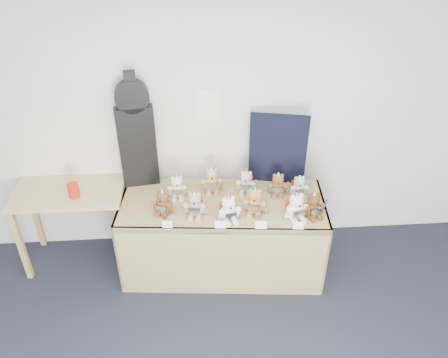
{
  "coord_description": "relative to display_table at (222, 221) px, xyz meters",
  "views": [
    {
      "loc": [
        -0.18,
        -1.19,
        3.12
      ],
      "look_at": [
        0.05,
        1.92,
        1.09
      ],
      "focal_mm": 35.0,
      "sensor_mm": 36.0,
      "label": 1
    }
  ],
  "objects": [
    {
      "name": "teddy_back_centre_right",
      "position": [
        0.24,
        0.23,
        0.27
      ],
      "size": [
        0.21,
        0.19,
        0.25
      ],
      "rotation": [
        0.0,
        0.0,
        -0.2
      ],
      "color": "beige",
      "rests_on": "display_table"
    },
    {
      "name": "teddy_front_centre",
      "position": [
        0.04,
        -0.18,
        0.27
      ],
      "size": [
        0.22,
        0.2,
        0.27
      ],
      "rotation": [
        0.0,
        0.0,
        0.24
      ],
      "color": "white",
      "rests_on": "display_table"
    },
    {
      "name": "teddy_back_centre_left",
      "position": [
        -0.08,
        0.27,
        0.28
      ],
      "size": [
        0.23,
        0.19,
        0.28
      ],
      "rotation": [
        0.0,
        0.0,
        0.04
      ],
      "color": "tan",
      "rests_on": "display_table"
    },
    {
      "name": "display_table",
      "position": [
        0.0,
        0.0,
        0.0
      ],
      "size": [
        1.93,
        0.94,
        0.78
      ],
      "rotation": [
        0.0,
        0.0,
        -0.09
      ],
      "color": "olive",
      "rests_on": "floor"
    },
    {
      "name": "entry_card_d",
      "position": [
        0.61,
        -0.35,
        0.2
      ],
      "size": [
        0.09,
        0.03,
        0.06
      ],
      "primitive_type": "cube",
      "rotation": [
        -0.24,
        0.0,
        -0.09
      ],
      "color": "white",
      "rests_on": "display_table"
    },
    {
      "name": "navy_board",
      "position": [
        0.55,
        0.38,
        0.52
      ],
      "size": [
        0.53,
        0.13,
        0.71
      ],
      "primitive_type": "cube",
      "rotation": [
        0.0,
        0.0,
        -0.22
      ],
      "color": "black",
      "rests_on": "display_table"
    },
    {
      "name": "side_table",
      "position": [
        -1.41,
        0.28,
        0.09
      ],
      "size": [
        1.0,
        0.55,
        0.83
      ],
      "rotation": [
        0.0,
        0.0,
        -0.0
      ],
      "color": "tan",
      "rests_on": "floor"
    },
    {
      "name": "room_shell",
      "position": [
        -0.09,
        0.55,
        0.92
      ],
      "size": [
        6.0,
        6.0,
        6.0
      ],
      "color": "silver",
      "rests_on": "floor"
    },
    {
      "name": "entry_card_b",
      "position": [
        -0.03,
        -0.29,
        0.2
      ],
      "size": [
        0.1,
        0.03,
        0.07
      ],
      "primitive_type": "cube",
      "rotation": [
        -0.24,
        0.0,
        -0.09
      ],
      "color": "white",
      "rests_on": "display_table"
    },
    {
      "name": "teddy_front_far_left",
      "position": [
        -0.52,
        -0.04,
        0.27
      ],
      "size": [
        0.21,
        0.2,
        0.26
      ],
      "rotation": [
        0.0,
        0.0,
        -0.3
      ],
      "color": "brown",
      "rests_on": "display_table"
    },
    {
      "name": "guitar_case",
      "position": [
        -0.75,
        0.44,
        0.71
      ],
      "size": [
        0.35,
        0.15,
        1.11
      ],
      "rotation": [
        0.0,
        0.0,
        0.15
      ],
      "color": "black",
      "rests_on": "display_table"
    },
    {
      "name": "teddy_front_far_right",
      "position": [
        0.62,
        -0.2,
        0.28
      ],
      "size": [
        0.23,
        0.21,
        0.28
      ],
      "rotation": [
        0.0,
        0.0,
        0.25
      ],
      "color": "white",
      "rests_on": "display_table"
    },
    {
      "name": "teddy_front_end",
      "position": [
        0.77,
        -0.18,
        0.27
      ],
      "size": [
        0.22,
        0.2,
        0.26
      ],
      "rotation": [
        0.0,
        0.0,
        0.25
      ],
      "color": "#53361C",
      "rests_on": "display_table"
    },
    {
      "name": "entry_card_c",
      "position": [
        0.3,
        -0.32,
        0.2
      ],
      "size": [
        0.1,
        0.03,
        0.07
      ],
      "primitive_type": "cube",
      "rotation": [
        -0.24,
        0.0,
        -0.09
      ],
      "color": "white",
      "rests_on": "display_table"
    },
    {
      "name": "teddy_back_left",
      "position": [
        -0.4,
        0.2,
        0.27
      ],
      "size": [
        0.2,
        0.16,
        0.25
      ],
      "rotation": [
        0.0,
        0.0,
        0.03
      ],
      "color": "beige",
      "rests_on": "display_table"
    },
    {
      "name": "teddy_front_left",
      "position": [
        -0.24,
        -0.09,
        0.27
      ],
      "size": [
        0.22,
        0.19,
        0.27
      ],
      "rotation": [
        0.0,
        0.0,
        -0.11
      ],
      "color": "tan",
      "rests_on": "display_table"
    },
    {
      "name": "teddy_back_right",
      "position": [
        0.53,
        0.17,
        0.26
      ],
      "size": [
        0.2,
        0.17,
        0.25
      ],
      "rotation": [
        0.0,
        0.0,
        -0.12
      ],
      "color": "brown",
      "rests_on": "display_table"
    },
    {
      "name": "teddy_front_right",
      "position": [
        0.28,
        -0.09,
        0.28
      ],
      "size": [
        0.23,
        0.2,
        0.28
      ],
      "rotation": [
        0.0,
        0.0,
        -0.23
      ],
      "color": "#A5773E",
      "rests_on": "display_table"
    },
    {
      "name": "red_cup",
      "position": [
        -1.33,
        0.18,
        0.29
      ],
      "size": [
        0.1,
        0.1,
        0.13
      ],
      "primitive_type": "cylinder",
      "color": "red",
      "rests_on": "side_table"
    },
    {
      "name": "teddy_back_end",
      "position": [
        0.72,
        0.13,
        0.26
      ],
      "size": [
        0.19,
        0.15,
        0.23
      ],
      "rotation": [
        0.0,
        0.0,
        0.01
      ],
      "color": "silver",
      "rests_on": "display_table"
    },
    {
      "name": "entry_card_a",
      "position": [
        -0.48,
        -0.25,
        0.2
      ],
      "size": [
        0.09,
        0.03,
        0.06
      ],
      "primitive_type": "cube",
      "rotation": [
        -0.24,
        0.0,
        -0.09
      ],
      "color": "white",
      "rests_on": "display_table"
    }
  ]
}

